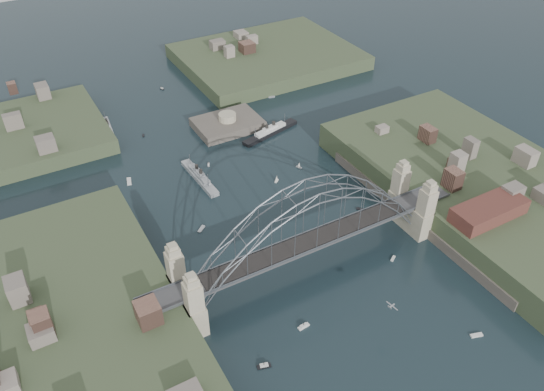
{
  "coord_description": "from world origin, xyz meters",
  "views": [
    {
      "loc": [
        -53.93,
        -77.12,
        94.69
      ],
      "look_at": [
        0.0,
        18.0,
        10.0
      ],
      "focal_mm": 35.44,
      "sensor_mm": 36.0,
      "label": 1
    }
  ],
  "objects": [
    {
      "name": "small_boat_l",
      "position": [
        -37.43,
        26.54,
        0.81
      ],
      "size": [
        2.04,
        2.82,
        2.38
      ],
      "color": "white",
      "rests_on": "ground"
    },
    {
      "name": "headland_ne",
      "position": [
        50.0,
        110.0,
        0.75
      ],
      "size": [
        70.0,
        55.0,
        9.5
      ],
      "primitive_type": "cube",
      "color": "#37462A",
      "rests_on": "ground"
    },
    {
      "name": "small_boat_i",
      "position": [
        24.65,
        11.39,
        0.15
      ],
      "size": [
        2.06,
        2.27,
        0.45
      ],
      "color": "white",
      "rests_on": "ground"
    },
    {
      "name": "small_boat_h",
      "position": [
        -15.17,
        79.12,
        0.15
      ],
      "size": [
        1.15,
        1.81,
        0.45
      ],
      "color": "white",
      "rests_on": "ground"
    },
    {
      "name": "ground",
      "position": [
        0.0,
        0.0,
        0.0
      ],
      "size": [
        500.0,
        500.0,
        0.0
      ],
      "primitive_type": "plane",
      "color": "black",
      "rests_on": "ground"
    },
    {
      "name": "ocean_liner",
      "position": [
        22.7,
        59.18,
        0.86
      ],
      "size": [
        22.69,
        8.49,
        5.55
      ],
      "color": "black",
      "rests_on": "ground"
    },
    {
      "name": "bridge",
      "position": [
        0.0,
        0.0,
        12.32
      ],
      "size": [
        84.0,
        13.8,
        24.6
      ],
      "color": "#434345",
      "rests_on": "ground"
    },
    {
      "name": "aeroplane",
      "position": [
        4.47,
        -24.75,
        7.81
      ],
      "size": [
        1.69,
        3.07,
        0.45
      ],
      "color": "#A7ABAF"
    },
    {
      "name": "wharf_shed",
      "position": [
        44.0,
        -14.0,
        10.0
      ],
      "size": [
        20.0,
        8.0,
        4.0
      ],
      "primitive_type": "cube",
      "color": "#592D26",
      "rests_on": "shore_east"
    },
    {
      "name": "finger_pier",
      "position": [
        39.0,
        -28.0,
        0.7
      ],
      "size": [
        4.0,
        22.0,
        1.4
      ],
      "primitive_type": "cube",
      "color": "#434345",
      "rests_on": "ground"
    },
    {
      "name": "naval_cruiser_far",
      "position": [
        -24.29,
        88.6,
        0.83
      ],
      "size": [
        3.8,
        15.86,
        5.3
      ],
      "color": "#9CA0A5",
      "rests_on": "ground"
    },
    {
      "name": "small_boat_d",
      "position": [
        20.5,
        37.28,
        0.96
      ],
      "size": [
        1.45,
        1.99,
        2.38
      ],
      "color": "white",
      "rests_on": "ground"
    },
    {
      "name": "small_boat_e",
      "position": [
        -27.43,
        56.1,
        0.15
      ],
      "size": [
        2.08,
        3.85,
        0.45
      ],
      "color": "white",
      "rests_on": "ground"
    },
    {
      "name": "shore_west",
      "position": [
        -57.32,
        0.0,
        1.97
      ],
      "size": [
        50.5,
        90.0,
        12.0
      ],
      "color": "#37462A",
      "rests_on": "ground"
    },
    {
      "name": "small_boat_a",
      "position": [
        -17.3,
        25.65,
        0.15
      ],
      "size": [
        2.76,
        2.58,
        0.45
      ],
      "color": "white",
      "rests_on": "ground"
    },
    {
      "name": "small_boat_m",
      "position": [
        19.9,
        -8.29,
        0.15
      ],
      "size": [
        2.02,
        1.57,
        0.45
      ],
      "color": "white",
      "rests_on": "ground"
    },
    {
      "name": "shore_east",
      "position": [
        57.32,
        0.0,
        1.97
      ],
      "size": [
        50.5,
        90.0,
        12.0
      ],
      "color": "#37462A",
      "rests_on": "ground"
    },
    {
      "name": "small_boat_f",
      "position": [
        -3.23,
        52.32,
        0.3
      ],
      "size": [
        1.12,
        1.6,
        1.43
      ],
      "color": "white",
      "rests_on": "ground"
    },
    {
      "name": "small_boat_k",
      "position": [
        2.43,
        108.71,
        0.29
      ],
      "size": [
        1.26,
        1.78,
        1.43
      ],
      "color": "white",
      "rests_on": "ground"
    },
    {
      "name": "naval_cruiser_near",
      "position": [
        -8.67,
        46.71,
        0.94
      ],
      "size": [
        3.65,
        20.4,
        6.09
      ],
      "color": "#9CA0A5",
      "rests_on": "ground"
    },
    {
      "name": "small_boat_b",
      "position": [
        10.92,
        34.47,
        0.99
      ],
      "size": [
        1.76,
        1.54,
        2.38
      ],
      "color": "white",
      "rests_on": "ground"
    },
    {
      "name": "small_boat_g",
      "position": [
        20.34,
        -35.5,
        0.15
      ],
      "size": [
        2.88,
        1.68,
        0.45
      ],
      "color": "white",
      "rests_on": "ground"
    },
    {
      "name": "fort_island",
      "position": [
        12.0,
        70.0,
        -0.34
      ],
      "size": [
        22.0,
        16.0,
        9.4
      ],
      "color": "#4F483F",
      "rests_on": "ground"
    },
    {
      "name": "small_boat_n",
      "position": [
        36.2,
        82.19,
        0.15
      ],
      "size": [
        2.58,
        1.38,
        0.45
      ],
      "color": "white",
      "rests_on": "ground"
    },
    {
      "name": "small_boat_c",
      "position": [
        -10.85,
        -15.16,
        0.28
      ],
      "size": [
        2.8,
        1.13,
        1.43
      ],
      "color": "white",
      "rests_on": "ground"
    },
    {
      "name": "headland_nw",
      "position": [
        -55.0,
        95.0,
        0.5
      ],
      "size": [
        60.0,
        45.0,
        9.0
      ],
      "primitive_type": "cube",
      "color": "#37462A",
      "rests_on": "ground"
    },
    {
      "name": "small_boat_j",
      "position": [
        -23.24,
        -19.68,
        0.28
      ],
      "size": [
        3.02,
        1.7,
        1.43
      ],
      "color": "white",
      "rests_on": "ground"
    }
  ]
}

